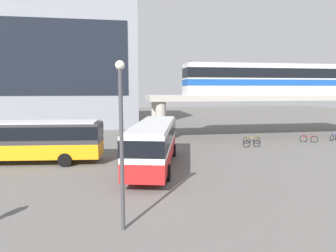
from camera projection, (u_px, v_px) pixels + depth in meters
ground_plane at (145, 146)px, 28.86m from camera, size 120.00×120.00×0.00m
station_building at (44, 68)px, 44.96m from camera, size 28.00×15.07×17.69m
elevated_platform at (276, 101)px, 35.04m from camera, size 30.90×5.72×4.91m
train at (269, 78)px, 34.54m from camera, size 20.38×2.96×3.84m
bus_main at (154, 140)px, 20.96m from camera, size 5.06×11.33×3.22m
bus_secondary at (27, 137)px, 22.03m from camera, size 11.24×3.64×3.22m
bicycle_black at (252, 144)px, 28.30m from camera, size 1.79×0.10×1.04m
bicycle_orange at (252, 140)px, 30.16m from camera, size 1.77×0.40×1.04m
bicycle_blue at (334, 137)px, 31.94m from camera, size 1.67×0.77×1.04m
bicycle_red at (309, 139)px, 30.89m from camera, size 1.66×0.79×1.04m
lamp_post at (121, 133)px, 11.27m from camera, size 0.36×0.36×6.71m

